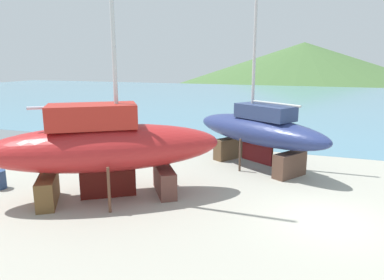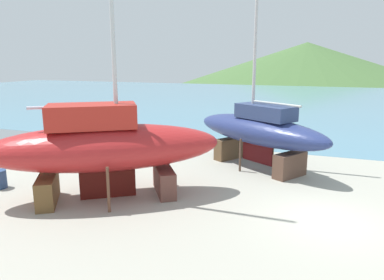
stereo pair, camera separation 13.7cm
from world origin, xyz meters
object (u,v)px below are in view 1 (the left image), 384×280
worker (256,131)px  sailboat_large_starboard (258,130)px  barrel_blue_faded (50,164)px  sailboat_small_center (105,146)px

worker → sailboat_large_starboard: bearing=121.2°
worker → barrel_blue_faded: worker is taller
worker → barrel_blue_faded: size_ratio=1.89×
sailboat_large_starboard → sailboat_small_center: 8.74m
worker → barrel_blue_faded: 14.10m
sailboat_small_center → barrel_blue_faded: sailboat_small_center is taller
sailboat_large_starboard → barrel_blue_faded: sailboat_large_starboard is taller
sailboat_small_center → barrel_blue_faded: 5.84m
worker → sailboat_small_center: bearing=92.6°
sailboat_large_starboard → worker: 6.26m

